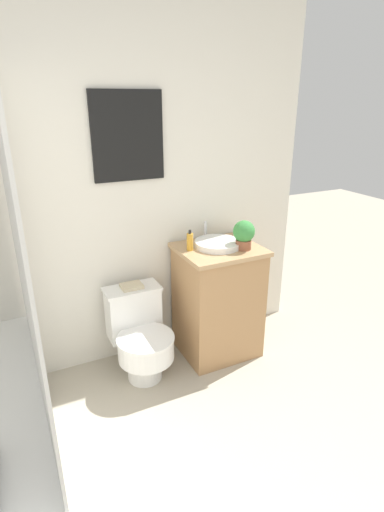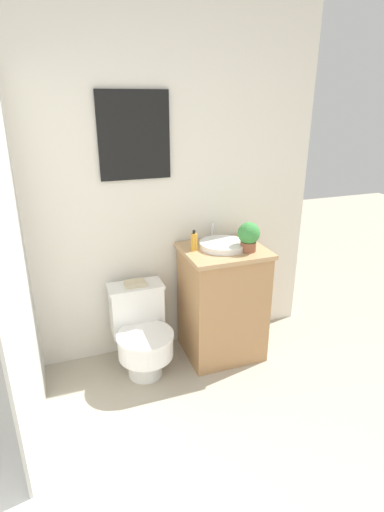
% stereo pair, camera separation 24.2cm
% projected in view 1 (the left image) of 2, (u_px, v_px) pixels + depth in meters
% --- Properties ---
extents(wall_back, '(3.17, 0.07, 2.50)m').
position_uv_depth(wall_back, '(87.00, 187.00, 2.48)').
color(wall_back, silver).
rests_on(wall_back, ground_plane).
extents(toilet, '(0.37, 0.52, 0.59)m').
position_uv_depth(toilet, '(140.00, 335.00, 2.67)').
color(toilet, white).
rests_on(toilet, ground_plane).
extents(vanity, '(0.56, 0.49, 0.82)m').
position_uv_depth(vanity, '(218.00, 301.00, 2.88)').
color(vanity, '#AD7F51').
rests_on(vanity, ground_plane).
extents(sink, '(0.32, 0.35, 0.13)m').
position_uv_depth(sink, '(218.00, 244.00, 2.74)').
color(sink, white).
rests_on(sink, vanity).
extents(soap_bottle, '(0.04, 0.04, 0.14)m').
position_uv_depth(soap_bottle, '(190.00, 242.00, 2.66)').
color(soap_bottle, gold).
rests_on(soap_bottle, vanity).
extents(potted_plant, '(0.15, 0.15, 0.20)m').
position_uv_depth(potted_plant, '(244.00, 234.00, 2.66)').
color(potted_plant, brown).
rests_on(potted_plant, vanity).
extents(book_on_tank, '(0.14, 0.11, 0.02)m').
position_uv_depth(book_on_tank, '(132.00, 286.00, 2.66)').
color(book_on_tank, beige).
rests_on(book_on_tank, toilet).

